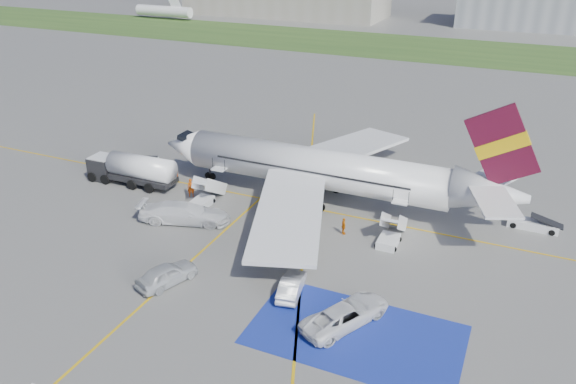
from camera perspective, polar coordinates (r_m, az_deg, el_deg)
name	(u,v)px	position (r m, az deg, el deg)	size (l,w,h in m)	color
ground	(250,270)	(44.86, -3.91, -7.95)	(400.00, 400.00, 0.00)	#60605E
grass_strip	(449,50)	(131.52, 16.08, 13.67)	(400.00, 30.00, 0.01)	#2D4C1E
taxiway_line_main	(307,207)	(54.28, 1.93, -1.57)	(120.00, 0.20, 0.01)	gold
taxiway_line_cross	(116,329)	(40.70, -17.09, -13.14)	(0.20, 60.00, 0.01)	gold
taxiway_line_diag	(307,207)	(54.28, 1.93, -1.57)	(0.20, 60.00, 0.01)	gold
staging_box	(355,334)	(38.81, 6.87, -14.18)	(14.00, 8.00, 0.01)	navy
terminal_centre	(556,5)	(169.00, 25.58, 16.75)	(48.00, 18.00, 12.00)	gray
airliner	(330,170)	(54.07, 4.26, 2.22)	(36.81, 32.95, 11.92)	white
airstairs_fwd	(204,198)	(55.33, -8.52, -0.60)	(1.90, 5.20, 3.60)	white
airstairs_aft	(390,236)	(48.89, 10.31, -4.45)	(1.90, 5.20, 3.60)	white
fuel_tanker	(133,172)	(60.85, -15.51, 2.01)	(9.88, 2.93, 3.35)	black
gpu_cart	(148,167)	(63.22, -14.07, 2.53)	(2.62, 2.14, 1.89)	white
belt_loader	(533,225)	(55.04, 23.65, -3.09)	(4.63, 1.78, 1.38)	white
car_silver_a	(167,274)	(43.82, -12.21, -8.14)	(1.95, 4.86, 1.65)	#B4B7BB
car_silver_b	(291,286)	(41.81, 0.36, -9.49)	(1.48, 4.23, 1.39)	#B8BAC0
van_white_a	(346,311)	(39.08, 5.91, -11.96)	(2.43, 5.27, 1.98)	white
van_white_b	(184,210)	(51.98, -10.54, -1.80)	(2.54, 6.26, 2.45)	white
crew_fwd	(191,188)	(56.89, -9.83, 0.43)	(0.70, 0.46, 1.91)	#E7530C
crew_nose	(175,172)	(61.06, -11.44, 2.04)	(0.89, 0.70, 1.84)	#F1570C
crew_aft	(344,226)	(49.57, 5.68, -3.47)	(0.92, 0.38, 1.56)	orange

